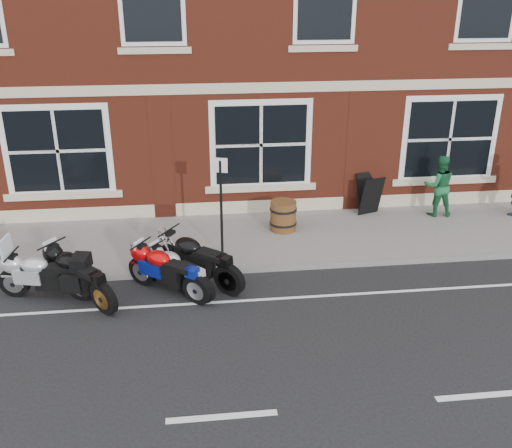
{
  "coord_description": "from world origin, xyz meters",
  "views": [
    {
      "loc": [
        -0.27,
        -9.46,
        5.71
      ],
      "look_at": [
        1.03,
        1.6,
        1.03
      ],
      "focal_mm": 40.0,
      "sensor_mm": 36.0,
      "label": 1
    }
  ],
  "objects_px": {
    "pedestrian_right": "(439,186)",
    "a_board_sign": "(369,194)",
    "moto_sport_black": "(78,273)",
    "parking_sign": "(221,200)",
    "moto_touring_silver": "(44,273)",
    "moto_sport_silver": "(178,269)",
    "moto_naked_black": "(197,258)",
    "barrel_planter": "(283,216)",
    "moto_sport_red": "(168,269)"
  },
  "relations": [
    {
      "from": "moto_sport_red",
      "to": "moto_sport_black",
      "type": "distance_m",
      "value": 1.71
    },
    {
      "from": "moto_touring_silver",
      "to": "moto_naked_black",
      "type": "bearing_deg",
      "value": -72.55
    },
    {
      "from": "moto_sport_black",
      "to": "a_board_sign",
      "type": "xyz_separation_m",
      "value": [
        6.88,
        3.55,
        0.07
      ]
    },
    {
      "from": "moto_sport_silver",
      "to": "barrel_planter",
      "type": "distance_m",
      "value": 3.59
    },
    {
      "from": "moto_touring_silver",
      "to": "pedestrian_right",
      "type": "bearing_deg",
      "value": -59.04
    },
    {
      "from": "pedestrian_right",
      "to": "barrel_planter",
      "type": "relative_size",
      "value": 2.17
    },
    {
      "from": "moto_sport_black",
      "to": "pedestrian_right",
      "type": "height_order",
      "value": "pedestrian_right"
    },
    {
      "from": "moto_touring_silver",
      "to": "moto_sport_black",
      "type": "xyz_separation_m",
      "value": [
        0.67,
        -0.14,
        0.03
      ]
    },
    {
      "from": "barrel_planter",
      "to": "moto_naked_black",
      "type": "bearing_deg",
      "value": -133.16
    },
    {
      "from": "moto_sport_red",
      "to": "barrel_planter",
      "type": "xyz_separation_m",
      "value": [
        2.74,
        2.62,
        -0.04
      ]
    },
    {
      "from": "moto_naked_black",
      "to": "pedestrian_right",
      "type": "xyz_separation_m",
      "value": [
        6.29,
        2.8,
        0.34
      ]
    },
    {
      "from": "moto_sport_red",
      "to": "barrel_planter",
      "type": "height_order",
      "value": "moto_sport_red"
    },
    {
      "from": "pedestrian_right",
      "to": "moto_sport_black",
      "type": "bearing_deg",
      "value": 26.8
    },
    {
      "from": "moto_sport_silver",
      "to": "moto_naked_black",
      "type": "xyz_separation_m",
      "value": [
        0.39,
        0.27,
        0.1
      ]
    },
    {
      "from": "barrel_planter",
      "to": "parking_sign",
      "type": "xyz_separation_m",
      "value": [
        -1.57,
        -1.22,
        0.92
      ]
    },
    {
      "from": "moto_touring_silver",
      "to": "moto_sport_red",
      "type": "relative_size",
      "value": 1.2
    },
    {
      "from": "moto_sport_red",
      "to": "parking_sign",
      "type": "relative_size",
      "value": 0.74
    },
    {
      "from": "moto_naked_black",
      "to": "pedestrian_right",
      "type": "relative_size",
      "value": 1.12
    },
    {
      "from": "a_board_sign",
      "to": "moto_sport_red",
      "type": "bearing_deg",
      "value": -165.84
    },
    {
      "from": "a_board_sign",
      "to": "barrel_planter",
      "type": "xyz_separation_m",
      "value": [
        -2.44,
        -0.89,
        -0.15
      ]
    },
    {
      "from": "moto_sport_silver",
      "to": "moto_naked_black",
      "type": "distance_m",
      "value": 0.48
    },
    {
      "from": "moto_touring_silver",
      "to": "barrel_planter",
      "type": "xyz_separation_m",
      "value": [
        5.11,
        2.52,
        -0.05
      ]
    },
    {
      "from": "parking_sign",
      "to": "moto_sport_black",
      "type": "bearing_deg",
      "value": -134.74
    },
    {
      "from": "moto_sport_black",
      "to": "parking_sign",
      "type": "height_order",
      "value": "parking_sign"
    },
    {
      "from": "moto_sport_black",
      "to": "parking_sign",
      "type": "distance_m",
      "value": 3.32
    },
    {
      "from": "moto_sport_black",
      "to": "pedestrian_right",
      "type": "xyz_separation_m",
      "value": [
        8.59,
        3.18,
        0.35
      ]
    },
    {
      "from": "moto_touring_silver",
      "to": "parking_sign",
      "type": "relative_size",
      "value": 0.89
    },
    {
      "from": "pedestrian_right",
      "to": "barrel_planter",
      "type": "xyz_separation_m",
      "value": [
        -4.15,
        -0.52,
        -0.43
      ]
    },
    {
      "from": "a_board_sign",
      "to": "parking_sign",
      "type": "xyz_separation_m",
      "value": [
        -4.01,
        -2.11,
        0.77
      ]
    },
    {
      "from": "moto_touring_silver",
      "to": "moto_sport_black",
      "type": "bearing_deg",
      "value": -89.11
    },
    {
      "from": "moto_touring_silver",
      "to": "moto_sport_black",
      "type": "distance_m",
      "value": 0.69
    },
    {
      "from": "moto_sport_silver",
      "to": "barrel_planter",
      "type": "bearing_deg",
      "value": 0.63
    },
    {
      "from": "moto_sport_red",
      "to": "a_board_sign",
      "type": "distance_m",
      "value": 6.25
    },
    {
      "from": "moto_sport_red",
      "to": "moto_naked_black",
      "type": "bearing_deg",
      "value": -21.24
    },
    {
      "from": "moto_sport_red",
      "to": "pedestrian_right",
      "type": "xyz_separation_m",
      "value": [
        6.89,
        3.14,
        0.39
      ]
    },
    {
      "from": "moto_touring_silver",
      "to": "barrel_planter",
      "type": "height_order",
      "value": "moto_touring_silver"
    },
    {
      "from": "moto_sport_silver",
      "to": "a_board_sign",
      "type": "height_order",
      "value": "a_board_sign"
    },
    {
      "from": "pedestrian_right",
      "to": "barrel_planter",
      "type": "bearing_deg",
      "value": 13.59
    },
    {
      "from": "moto_sport_black",
      "to": "pedestrian_right",
      "type": "distance_m",
      "value": 9.17
    },
    {
      "from": "a_board_sign",
      "to": "moto_touring_silver",
      "type": "bearing_deg",
      "value": -175.64
    },
    {
      "from": "moto_sport_red",
      "to": "moto_sport_black",
      "type": "height_order",
      "value": "moto_sport_black"
    },
    {
      "from": "moto_naked_black",
      "to": "moto_sport_black",
      "type": "bearing_deg",
      "value": 140.12
    },
    {
      "from": "pedestrian_right",
      "to": "a_board_sign",
      "type": "distance_m",
      "value": 1.77
    },
    {
      "from": "parking_sign",
      "to": "barrel_planter",
      "type": "bearing_deg",
      "value": 56.38
    },
    {
      "from": "a_board_sign",
      "to": "moto_naked_black",
      "type": "bearing_deg",
      "value": -165.26
    },
    {
      "from": "moto_touring_silver",
      "to": "parking_sign",
      "type": "distance_m",
      "value": 3.87
    },
    {
      "from": "pedestrian_right",
      "to": "a_board_sign",
      "type": "relative_size",
      "value": 1.54
    },
    {
      "from": "moto_sport_red",
      "to": "moto_sport_silver",
      "type": "height_order",
      "value": "moto_sport_red"
    },
    {
      "from": "barrel_planter",
      "to": "moto_sport_red",
      "type": "bearing_deg",
      "value": -136.27
    },
    {
      "from": "moto_sport_red",
      "to": "a_board_sign",
      "type": "bearing_deg",
      "value": -16.54
    }
  ]
}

